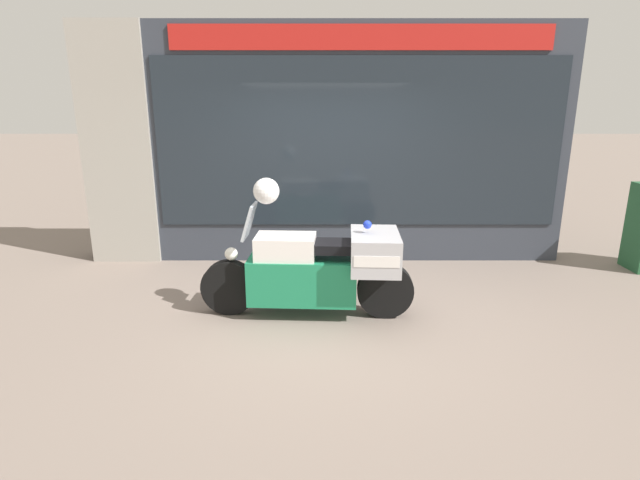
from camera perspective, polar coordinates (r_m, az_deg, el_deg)
name	(u,v)px	position (r m, az deg, el deg)	size (l,w,h in m)	color
ground_plane	(328,310)	(5.62, 0.90, -8.06)	(60.00, 60.00, 0.00)	gray
shop_building	(295,145)	(7.18, -2.92, 10.75)	(6.76, 0.55, 3.28)	#333842
window_display	(354,226)	(7.41, 3.86, 1.65)	(5.34, 0.30, 1.97)	slate
paramedic_motorcycle	(322,268)	(5.32, 0.24, -3.19)	(2.30, 0.79, 1.23)	black
white_helmet	(267,191)	(5.17, -6.13, 5.59)	(0.27, 0.27, 0.27)	white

